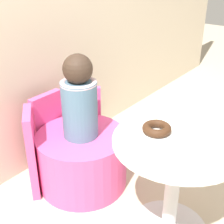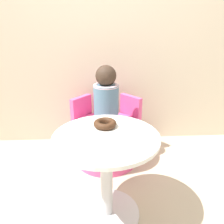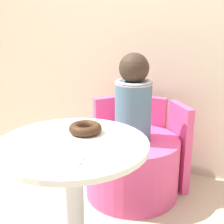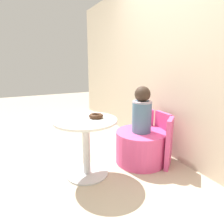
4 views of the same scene
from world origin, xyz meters
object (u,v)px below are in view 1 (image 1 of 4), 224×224
object	(u,v)px
round_table	(174,172)
tub_chair	(83,159)
child_figure	(80,99)
donut	(157,129)

from	to	relation	value
round_table	tub_chair	distance (m)	0.74
child_figure	round_table	bearing A→B (deg)	-92.06
child_figure	donut	xyz separation A→B (m)	(-0.03, -0.58, 0.00)
round_table	tub_chair	xyz separation A→B (m)	(0.03, 0.70, -0.23)
tub_chair	donut	bearing A→B (deg)	-92.82
donut	child_figure	bearing A→B (deg)	87.18
donut	tub_chair	bearing A→B (deg)	87.18
round_table	tub_chair	bearing A→B (deg)	87.94
round_table	child_figure	distance (m)	0.73
round_table	donut	bearing A→B (deg)	91.51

